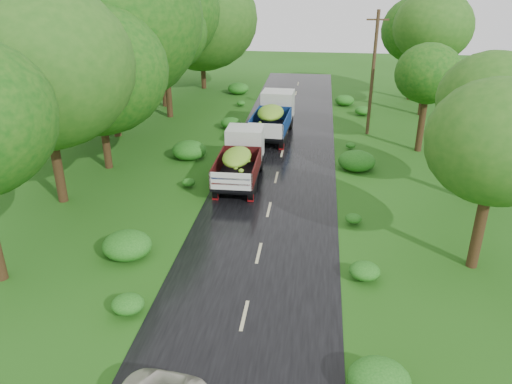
# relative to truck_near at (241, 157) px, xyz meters

# --- Properties ---
(road) EXTENTS (6.50, 80.00, 0.02)m
(road) POSITION_rel_truck_near_xyz_m (1.88, -10.35, -1.38)
(road) COLOR black
(road) RESTS_ON ground
(road_lines) EXTENTS (0.12, 69.60, 0.00)m
(road_lines) POSITION_rel_truck_near_xyz_m (1.88, -9.35, -1.36)
(road_lines) COLOR #BFB78C
(road_lines) RESTS_ON road
(truck_near) EXTENTS (2.13, 5.85, 2.45)m
(truck_near) POSITION_rel_truck_near_xyz_m (0.00, 0.00, 0.00)
(truck_near) COLOR black
(truck_near) RESTS_ON ground
(truck_far) EXTENTS (2.59, 6.43, 2.65)m
(truck_far) POSITION_rel_truck_near_xyz_m (1.01, 8.02, 0.11)
(truck_far) COLOR black
(truck_far) RESTS_ON ground
(utility_pole) EXTENTS (1.43, 0.24, 8.15)m
(utility_pole) POSITION_rel_truck_near_xyz_m (7.43, 9.28, 2.81)
(utility_pole) COLOR #382616
(utility_pole) RESTS_ON ground
(trees_left) EXTENTS (7.42, 35.94, 9.95)m
(trees_left) POSITION_rel_truck_near_xyz_m (-8.21, 7.68, 5.33)
(trees_left) COLOR black
(trees_left) RESTS_ON ground
(trees_right) EXTENTS (5.00, 30.18, 8.12)m
(trees_right) POSITION_rel_truck_near_xyz_m (11.36, 7.69, 4.10)
(trees_right) COLOR black
(trees_right) RESTS_ON ground
(shrubs) EXTENTS (11.90, 44.00, 0.70)m
(shrubs) POSITION_rel_truck_near_xyz_m (1.88, -1.35, -1.04)
(shrubs) COLOR #175714
(shrubs) RESTS_ON ground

